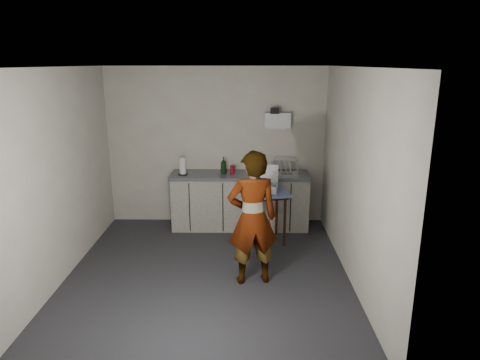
{
  "coord_description": "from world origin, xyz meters",
  "views": [
    {
      "loc": [
        0.47,
        -5.0,
        2.65
      ],
      "look_at": [
        0.41,
        0.45,
        1.15
      ],
      "focal_mm": 32.0,
      "sensor_mm": 36.0,
      "label": 1
    }
  ],
  "objects_px": {
    "side_table": "(266,198)",
    "soap_bottle": "(224,165)",
    "soda_can": "(232,170)",
    "paper_towel": "(183,167)",
    "kitchen_counter": "(240,202)",
    "bakery_box": "(268,186)",
    "standing_man": "(252,218)",
    "dish_rack": "(286,170)",
    "dark_bottle": "(224,167)"
  },
  "relations": [
    {
      "from": "side_table",
      "to": "soap_bottle",
      "type": "height_order",
      "value": "soap_bottle"
    },
    {
      "from": "soda_can",
      "to": "paper_towel",
      "type": "bearing_deg",
      "value": -176.32
    },
    {
      "from": "side_table",
      "to": "paper_towel",
      "type": "height_order",
      "value": "paper_towel"
    },
    {
      "from": "kitchen_counter",
      "to": "bakery_box",
      "type": "distance_m",
      "value": 0.86
    },
    {
      "from": "soda_can",
      "to": "bakery_box",
      "type": "bearing_deg",
      "value": -46.5
    },
    {
      "from": "standing_man",
      "to": "bakery_box",
      "type": "bearing_deg",
      "value": -111.92
    },
    {
      "from": "kitchen_counter",
      "to": "standing_man",
      "type": "distance_m",
      "value": 1.9
    },
    {
      "from": "side_table",
      "to": "soda_can",
      "type": "distance_m",
      "value": 0.84
    },
    {
      "from": "standing_man",
      "to": "bakery_box",
      "type": "distance_m",
      "value": 1.29
    },
    {
      "from": "soda_can",
      "to": "dish_rack",
      "type": "height_order",
      "value": "dish_rack"
    },
    {
      "from": "paper_towel",
      "to": "soap_bottle",
      "type": "bearing_deg",
      "value": 6.26
    },
    {
      "from": "soap_bottle",
      "to": "soda_can",
      "type": "relative_size",
      "value": 1.91
    },
    {
      "from": "dish_rack",
      "to": "paper_towel",
      "type": "bearing_deg",
      "value": -178.46
    },
    {
      "from": "dark_bottle",
      "to": "paper_towel",
      "type": "bearing_deg",
      "value": -175.25
    },
    {
      "from": "side_table",
      "to": "paper_towel",
      "type": "relative_size",
      "value": 2.86
    },
    {
      "from": "kitchen_counter",
      "to": "standing_man",
      "type": "relative_size",
      "value": 1.34
    },
    {
      "from": "dark_bottle",
      "to": "bakery_box",
      "type": "bearing_deg",
      "value": -40.24
    },
    {
      "from": "paper_towel",
      "to": "kitchen_counter",
      "type": "bearing_deg",
      "value": 4.03
    },
    {
      "from": "kitchen_counter",
      "to": "bakery_box",
      "type": "xyz_separation_m",
      "value": [
        0.43,
        -0.59,
        0.45
      ]
    },
    {
      "from": "side_table",
      "to": "standing_man",
      "type": "bearing_deg",
      "value": -111.72
    },
    {
      "from": "kitchen_counter",
      "to": "bakery_box",
      "type": "height_order",
      "value": "bakery_box"
    },
    {
      "from": "kitchen_counter",
      "to": "soda_can",
      "type": "distance_m",
      "value": 0.57
    },
    {
      "from": "soap_bottle",
      "to": "soda_can",
      "type": "distance_m",
      "value": 0.16
    },
    {
      "from": "dish_rack",
      "to": "side_table",
      "type": "bearing_deg",
      "value": -119.93
    },
    {
      "from": "soda_can",
      "to": "bakery_box",
      "type": "relative_size",
      "value": 0.37
    },
    {
      "from": "kitchen_counter",
      "to": "standing_man",
      "type": "bearing_deg",
      "value": -84.83
    },
    {
      "from": "standing_man",
      "to": "paper_towel",
      "type": "relative_size",
      "value": 6.0
    },
    {
      "from": "soda_can",
      "to": "bakery_box",
      "type": "height_order",
      "value": "bakery_box"
    },
    {
      "from": "kitchen_counter",
      "to": "soda_can",
      "type": "bearing_deg",
      "value": -173.74
    },
    {
      "from": "soap_bottle",
      "to": "dark_bottle",
      "type": "xyz_separation_m",
      "value": [
        0.01,
        -0.02,
        -0.03
      ]
    },
    {
      "from": "dark_bottle",
      "to": "paper_towel",
      "type": "distance_m",
      "value": 0.66
    },
    {
      "from": "side_table",
      "to": "dark_bottle",
      "type": "distance_m",
      "value": 0.94
    },
    {
      "from": "paper_towel",
      "to": "soda_can",
      "type": "bearing_deg",
      "value": 3.68
    },
    {
      "from": "kitchen_counter",
      "to": "soap_bottle",
      "type": "distance_m",
      "value": 0.67
    },
    {
      "from": "side_table",
      "to": "paper_towel",
      "type": "distance_m",
      "value": 1.46
    },
    {
      "from": "side_table",
      "to": "soda_can",
      "type": "bearing_deg",
      "value": 120.57
    },
    {
      "from": "kitchen_counter",
      "to": "paper_towel",
      "type": "distance_m",
      "value": 1.11
    },
    {
      "from": "dark_bottle",
      "to": "side_table",
      "type": "bearing_deg",
      "value": -41.68
    },
    {
      "from": "side_table",
      "to": "soap_bottle",
      "type": "distance_m",
      "value": 0.97
    },
    {
      "from": "kitchen_counter",
      "to": "dish_rack",
      "type": "relative_size",
      "value": 5.89
    },
    {
      "from": "soda_can",
      "to": "kitchen_counter",
      "type": "bearing_deg",
      "value": 6.26
    },
    {
      "from": "dark_bottle",
      "to": "soap_bottle",
      "type": "bearing_deg",
      "value": 107.56
    },
    {
      "from": "dark_bottle",
      "to": "dish_rack",
      "type": "relative_size",
      "value": 0.56
    },
    {
      "from": "soda_can",
      "to": "bakery_box",
      "type": "xyz_separation_m",
      "value": [
        0.55,
        -0.58,
        -0.1
      ]
    },
    {
      "from": "standing_man",
      "to": "soda_can",
      "type": "height_order",
      "value": "standing_man"
    },
    {
      "from": "kitchen_counter",
      "to": "side_table",
      "type": "bearing_deg",
      "value": -56.31
    },
    {
      "from": "side_table",
      "to": "paper_towel",
      "type": "bearing_deg",
      "value": 146.71
    },
    {
      "from": "soap_bottle",
      "to": "dish_rack",
      "type": "bearing_deg",
      "value": -1.54
    },
    {
      "from": "side_table",
      "to": "bakery_box",
      "type": "bearing_deg",
      "value": 4.96
    },
    {
      "from": "kitchen_counter",
      "to": "dark_bottle",
      "type": "height_order",
      "value": "dark_bottle"
    }
  ]
}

